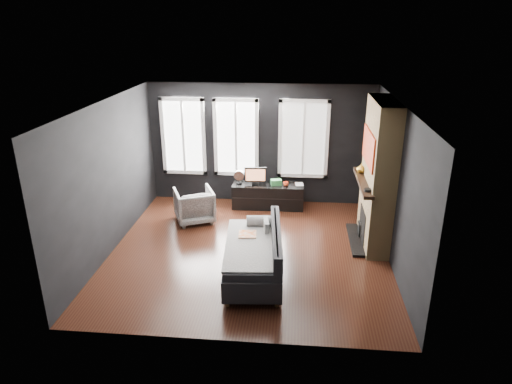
# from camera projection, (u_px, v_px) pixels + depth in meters

# --- Properties ---
(floor) EXTENTS (5.00, 5.00, 0.00)m
(floor) POSITION_uv_depth(u_px,v_px,m) (249.00, 251.00, 8.38)
(floor) COLOR black
(floor) RESTS_ON ground
(ceiling) EXTENTS (5.00, 5.00, 0.00)m
(ceiling) POSITION_uv_depth(u_px,v_px,m) (248.00, 104.00, 7.41)
(ceiling) COLOR white
(ceiling) RESTS_ON ground
(wall_back) EXTENTS (5.00, 0.02, 2.70)m
(wall_back) POSITION_uv_depth(u_px,v_px,m) (261.00, 144.00, 10.22)
(wall_back) COLOR black
(wall_back) RESTS_ON ground
(wall_left) EXTENTS (0.02, 5.00, 2.70)m
(wall_left) POSITION_uv_depth(u_px,v_px,m) (109.00, 177.00, 8.11)
(wall_left) COLOR black
(wall_left) RESTS_ON ground
(wall_right) EXTENTS (0.02, 5.00, 2.70)m
(wall_right) POSITION_uv_depth(u_px,v_px,m) (396.00, 187.00, 7.68)
(wall_right) COLOR black
(wall_right) RESTS_ON ground
(windows) EXTENTS (4.00, 0.16, 1.76)m
(windows) POSITION_uv_depth(u_px,v_px,m) (240.00, 98.00, 9.85)
(windows) COLOR white
(windows) RESTS_ON wall_back
(fireplace) EXTENTS (0.70, 1.62, 2.70)m
(fireplace) POSITION_uv_depth(u_px,v_px,m) (378.00, 175.00, 8.25)
(fireplace) COLOR #93724C
(fireplace) RESTS_ON floor
(sofa) EXTENTS (1.15, 2.05, 0.85)m
(sofa) POSITION_uv_depth(u_px,v_px,m) (253.00, 252.00, 7.46)
(sofa) COLOR #242426
(sofa) RESTS_ON floor
(stripe_pillow) EXTENTS (0.12, 0.33, 0.32)m
(stripe_pillow) POSITION_uv_depth(u_px,v_px,m) (266.00, 229.00, 7.84)
(stripe_pillow) COLOR gray
(stripe_pillow) RESTS_ON sofa
(armchair) EXTENTS (0.97, 0.95, 0.77)m
(armchair) POSITION_uv_depth(u_px,v_px,m) (194.00, 204.00, 9.48)
(armchair) COLOR silver
(armchair) RESTS_ON floor
(media_console) EXTENTS (1.58, 0.51, 0.54)m
(media_console) POSITION_uv_depth(u_px,v_px,m) (268.00, 196.00, 10.22)
(media_console) COLOR black
(media_console) RESTS_ON floor
(monitor) EXTENTS (0.50, 0.15, 0.44)m
(monitor) POSITION_uv_depth(u_px,v_px,m) (255.00, 175.00, 10.06)
(monitor) COLOR black
(monitor) RESTS_ON media_console
(desk_fan) EXTENTS (0.23, 0.23, 0.32)m
(desk_fan) POSITION_uv_depth(u_px,v_px,m) (239.00, 177.00, 10.11)
(desk_fan) COLOR #989898
(desk_fan) RESTS_ON media_console
(mug) EXTENTS (0.14, 0.12, 0.12)m
(mug) POSITION_uv_depth(u_px,v_px,m) (286.00, 183.00, 10.02)
(mug) COLOR #EB4A22
(mug) RESTS_ON media_console
(book) EXTENTS (0.18, 0.04, 0.24)m
(book) POSITION_uv_depth(u_px,v_px,m) (295.00, 180.00, 10.06)
(book) COLOR #AFA987
(book) RESTS_ON media_console
(storage_box) EXTENTS (0.26, 0.21, 0.13)m
(storage_box) POSITION_uv_depth(u_px,v_px,m) (276.00, 182.00, 10.07)
(storage_box) COLOR #317C3F
(storage_box) RESTS_ON media_console
(mantel_vase) EXTENTS (0.23, 0.23, 0.17)m
(mantel_vase) POSITION_uv_depth(u_px,v_px,m) (361.00, 168.00, 8.71)
(mantel_vase) COLOR gold
(mantel_vase) RESTS_ON fireplace
(mantel_clock) EXTENTS (0.16, 0.16, 0.04)m
(mantel_clock) POSITION_uv_depth(u_px,v_px,m) (368.00, 190.00, 7.80)
(mantel_clock) COLOR black
(mantel_clock) RESTS_ON fireplace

